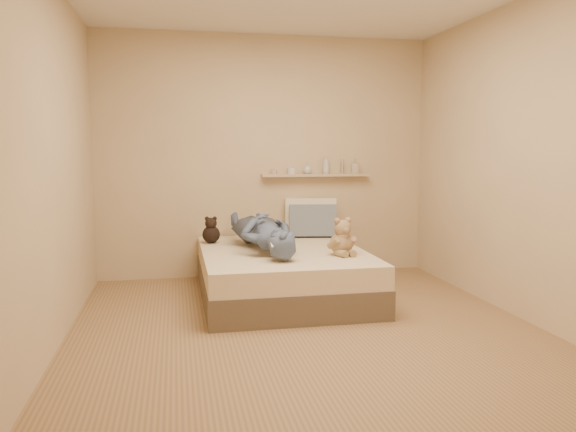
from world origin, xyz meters
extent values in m
plane|color=#926F4B|center=(0.00, 0.00, 0.00)|extent=(3.80, 3.80, 0.00)
plane|color=#CBB289|center=(0.00, 1.90, 1.30)|extent=(3.60, 0.00, 3.60)
plane|color=#CBB289|center=(0.00, -1.90, 1.30)|extent=(3.60, 0.00, 3.60)
plane|color=#CBB289|center=(-1.80, 0.00, 1.30)|extent=(0.00, 3.80, 3.80)
plane|color=#CBB289|center=(1.80, 0.00, 1.30)|extent=(0.00, 3.80, 3.80)
cube|color=brown|center=(0.00, 0.93, 0.12)|extent=(1.50, 1.90, 0.25)
cube|color=beige|center=(0.00, 0.93, 0.35)|extent=(1.48, 1.88, 0.20)
cube|color=#B4B6BB|center=(-0.12, 0.35, 0.61)|extent=(0.19, 0.11, 0.06)
cube|color=black|center=(-0.12, 0.35, 0.63)|extent=(0.10, 0.06, 0.03)
sphere|color=#A28358|center=(0.47, 0.57, 0.55)|extent=(0.21, 0.21, 0.21)
sphere|color=#A18458|center=(0.47, 0.55, 0.69)|extent=(0.15, 0.15, 0.15)
sphere|color=#90684E|center=(0.42, 0.54, 0.76)|extent=(0.06, 0.06, 0.06)
sphere|color=tan|center=(0.53, 0.56, 0.76)|extent=(0.06, 0.06, 0.06)
sphere|color=#836348|center=(0.49, 0.49, 0.68)|extent=(0.06, 0.06, 0.06)
cylinder|color=olive|center=(0.38, 0.53, 0.57)|extent=(0.11, 0.14, 0.12)
cylinder|color=#A8785A|center=(0.57, 0.56, 0.57)|extent=(0.07, 0.14, 0.12)
cylinder|color=#927A4D|center=(0.44, 0.47, 0.48)|extent=(0.11, 0.15, 0.07)
cylinder|color=olive|center=(0.54, 0.49, 0.48)|extent=(0.06, 0.14, 0.07)
cylinder|color=beige|center=(0.47, 0.55, 0.63)|extent=(0.13, 0.13, 0.02)
sphere|color=black|center=(-0.63, 1.42, 0.54)|extent=(0.18, 0.18, 0.18)
sphere|color=black|center=(-0.63, 1.41, 0.65)|extent=(0.12, 0.12, 0.12)
sphere|color=black|center=(-0.67, 1.41, 0.70)|extent=(0.04, 0.04, 0.04)
sphere|color=black|center=(-0.59, 1.40, 0.70)|extent=(0.04, 0.04, 0.04)
cube|color=#F2E4BF|center=(0.47, 1.76, 0.65)|extent=(0.58, 0.29, 0.42)
cube|color=slate|center=(0.47, 1.62, 0.62)|extent=(0.53, 0.30, 0.36)
imported|color=#45506C|center=(-0.17, 0.99, 0.62)|extent=(0.67, 1.49, 0.35)
cube|color=tan|center=(0.55, 1.84, 1.10)|extent=(1.20, 0.12, 0.03)
cylinder|color=#BBAFA0|center=(0.09, 1.84, 1.14)|extent=(0.06, 0.06, 0.05)
cylinder|color=silver|center=(0.28, 1.84, 1.15)|extent=(0.09, 0.09, 0.07)
imported|color=silver|center=(0.46, 1.84, 1.17)|extent=(0.09, 0.09, 0.12)
imported|color=#B8BDC1|center=(0.67, 1.84, 1.21)|extent=(0.09, 0.08, 0.19)
cylinder|color=silver|center=(0.85, 1.84, 1.19)|extent=(0.04, 0.04, 0.16)
imported|color=silver|center=(1.00, 1.84, 1.20)|extent=(0.08, 0.09, 0.16)
camera|label=1|loc=(-0.97, -4.16, 1.39)|focal=35.00mm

